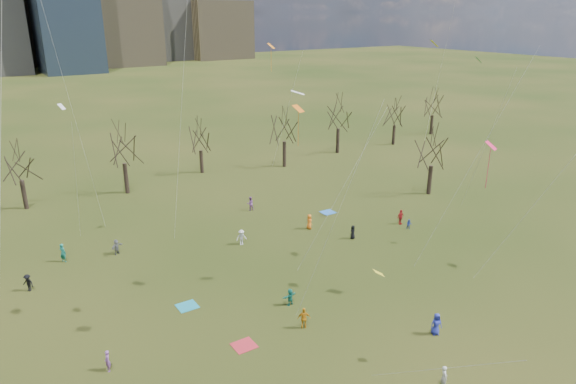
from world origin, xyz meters
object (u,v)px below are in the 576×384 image
blanket_crimson (244,345)px  person_1 (444,377)px  blanket_navy (328,212)px  person_0 (436,324)px  blanket_teal (187,306)px  person_4 (304,318)px

blanket_crimson → person_1: (8.47, -10.76, 0.81)m
blanket_navy → blanket_crimson: same height
person_0 → person_1: size_ratio=1.04×
blanket_teal → person_4: 9.90m
blanket_teal → person_1: size_ratio=0.97×
person_1 → person_4: size_ratio=0.97×
person_4 → person_1: bearing=138.7°
person_1 → person_4: (-3.63, 10.20, 0.03)m
blanket_crimson → person_1: 13.72m
blanket_navy → person_0: (-8.25, -23.86, 0.84)m
blanket_crimson → person_0: size_ratio=0.93×
blanket_teal → person_4: person_4 is taller
person_0 → blanket_crimson: bearing=177.0°
blanket_teal → person_1: (9.84, -17.87, 0.81)m
blanket_teal → blanket_crimson: (1.37, -7.11, 0.00)m
blanket_teal → person_1: bearing=-61.2°
blanket_navy → blanket_crimson: (-20.79, -17.33, 0.00)m
person_0 → person_4: size_ratio=1.01×
blanket_navy → person_0: size_ratio=0.93×
blanket_crimson → person_0: 14.16m
person_0 → person_1: (-4.07, -4.24, -0.04)m
person_1 → person_4: 10.83m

